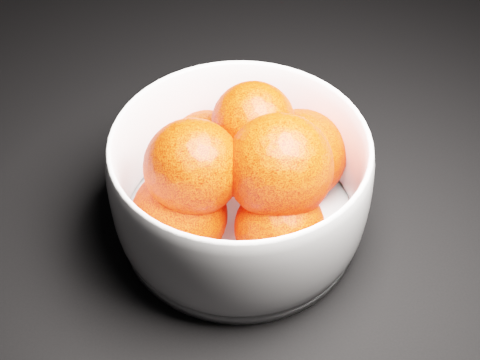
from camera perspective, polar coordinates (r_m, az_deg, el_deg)
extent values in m
cylinder|color=white|center=(0.67, 0.00, -3.54)|extent=(0.23, 0.23, 0.01)
sphere|color=red|center=(0.67, 5.12, 2.12)|extent=(0.09, 0.09, 0.09)
sphere|color=red|center=(0.67, -2.82, 2.81)|extent=(0.08, 0.08, 0.08)
sphere|color=red|center=(0.61, -5.18, -2.97)|extent=(0.09, 0.09, 0.09)
sphere|color=red|center=(0.60, 3.39, -4.09)|extent=(0.08, 0.08, 0.08)
sphere|color=red|center=(0.63, 1.14, 4.87)|extent=(0.08, 0.08, 0.08)
sphere|color=red|center=(0.58, -4.05, 1.09)|extent=(0.09, 0.09, 0.09)
sphere|color=red|center=(0.58, 3.38, 1.11)|extent=(0.10, 0.10, 0.10)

